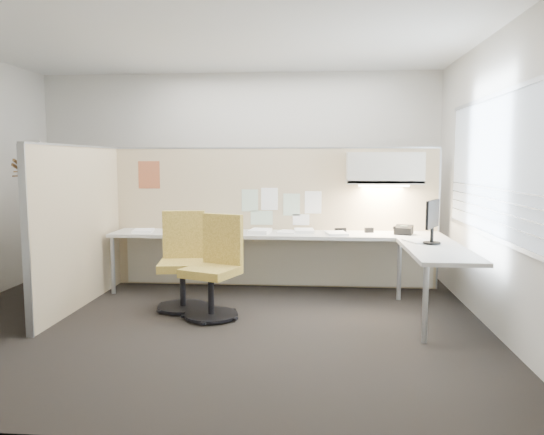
# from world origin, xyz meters

# --- Properties ---
(floor) EXTENTS (5.50, 4.50, 0.01)m
(floor) POSITION_xyz_m (0.00, 0.00, -0.01)
(floor) COLOR black
(floor) RESTS_ON ground
(ceiling) EXTENTS (5.50, 4.50, 0.01)m
(ceiling) POSITION_xyz_m (0.00, 0.00, 2.80)
(ceiling) COLOR white
(ceiling) RESTS_ON wall_back
(wall_back) EXTENTS (5.50, 0.02, 2.80)m
(wall_back) POSITION_xyz_m (0.00, 2.25, 1.40)
(wall_back) COLOR beige
(wall_back) RESTS_ON ground
(wall_front) EXTENTS (5.50, 0.02, 2.80)m
(wall_front) POSITION_xyz_m (0.00, -2.25, 1.40)
(wall_front) COLOR beige
(wall_front) RESTS_ON ground
(wall_right) EXTENTS (0.02, 4.50, 2.80)m
(wall_right) POSITION_xyz_m (2.75, 0.00, 1.40)
(wall_right) COLOR beige
(wall_right) RESTS_ON ground
(window_pane) EXTENTS (0.01, 2.80, 1.30)m
(window_pane) POSITION_xyz_m (2.73, 0.00, 1.55)
(window_pane) COLOR #97A5B0
(window_pane) RESTS_ON wall_right
(partition_back) EXTENTS (4.10, 0.06, 1.75)m
(partition_back) POSITION_xyz_m (0.55, 1.60, 0.88)
(partition_back) COLOR #CDB78E
(partition_back) RESTS_ON floor
(partition_left) EXTENTS (0.06, 2.20, 1.75)m
(partition_left) POSITION_xyz_m (-1.50, 0.50, 0.88)
(partition_left) COLOR #CDB78E
(partition_left) RESTS_ON floor
(desk) EXTENTS (4.00, 2.07, 0.73)m
(desk) POSITION_xyz_m (0.93, 1.13, 0.60)
(desk) COLOR beige
(desk) RESTS_ON floor
(overhead_bin) EXTENTS (0.90, 0.36, 0.38)m
(overhead_bin) POSITION_xyz_m (1.90, 1.39, 1.51)
(overhead_bin) COLOR beige
(overhead_bin) RESTS_ON partition_back
(task_light_strip) EXTENTS (0.60, 0.06, 0.02)m
(task_light_strip) POSITION_xyz_m (1.90, 1.39, 1.30)
(task_light_strip) COLOR #FFEABF
(task_light_strip) RESTS_ON overhead_bin
(pinned_papers) EXTENTS (1.01, 0.00, 0.47)m
(pinned_papers) POSITION_xyz_m (0.63, 1.57, 1.03)
(pinned_papers) COLOR #8CBF8C
(pinned_papers) RESTS_ON partition_back
(poster) EXTENTS (0.28, 0.00, 0.35)m
(poster) POSITION_xyz_m (-1.05, 1.57, 1.42)
(poster) COLOR orange
(poster) RESTS_ON partition_back
(chair_left) EXTENTS (0.55, 0.57, 1.04)m
(chair_left) POSITION_xyz_m (-0.35, 0.48, 0.48)
(chair_left) COLOR black
(chair_left) RESTS_ON floor
(chair_right) EXTENTS (0.63, 0.65, 1.03)m
(chair_right) POSITION_xyz_m (0.06, 0.19, 0.48)
(chair_right) COLOR black
(chair_right) RESTS_ON floor
(monitor) EXTENTS (0.22, 0.40, 0.46)m
(monitor) POSITION_xyz_m (2.30, 0.53, 1.00)
(monitor) COLOR black
(monitor) RESTS_ON desk
(phone) EXTENTS (0.26, 0.25, 0.12)m
(phone) POSITION_xyz_m (2.12, 1.25, 0.78)
(phone) COLOR black
(phone) RESTS_ON desk
(stapler) EXTENTS (0.15, 0.07, 0.05)m
(stapler) POSITION_xyz_m (1.39, 1.40, 0.76)
(stapler) COLOR black
(stapler) RESTS_ON desk
(tape_dispenser) EXTENTS (0.11, 0.08, 0.06)m
(tape_dispenser) POSITION_xyz_m (1.73, 1.38, 0.76)
(tape_dispenser) COLOR black
(tape_dispenser) RESTS_ON desk
(coat_hook) EXTENTS (0.18, 0.43, 1.29)m
(coat_hook) POSITION_xyz_m (-1.58, -0.41, 1.42)
(coat_hook) COLOR silver
(coat_hook) RESTS_ON partition_left
(paper_stack_0) EXTENTS (0.27, 0.33, 0.03)m
(paper_stack_0) POSITION_xyz_m (-1.03, 1.21, 0.74)
(paper_stack_0) COLOR white
(paper_stack_0) RESTS_ON desk
(paper_stack_1) EXTENTS (0.30, 0.35, 0.02)m
(paper_stack_1) POSITION_xyz_m (-0.29, 1.31, 0.74)
(paper_stack_1) COLOR white
(paper_stack_1) RESTS_ON desk
(paper_stack_2) EXTENTS (0.27, 0.33, 0.05)m
(paper_stack_2) POSITION_xyz_m (0.42, 1.22, 0.75)
(paper_stack_2) COLOR white
(paper_stack_2) RESTS_ON desk
(paper_stack_3) EXTENTS (0.29, 0.34, 0.01)m
(paper_stack_3) POSITION_xyz_m (0.75, 1.33, 0.74)
(paper_stack_3) COLOR white
(paper_stack_3) RESTS_ON desk
(paper_stack_4) EXTENTS (0.28, 0.34, 0.03)m
(paper_stack_4) POSITION_xyz_m (1.33, 1.18, 0.74)
(paper_stack_4) COLOR white
(paper_stack_4) RESTS_ON desk
(paper_stack_5) EXTENTS (0.32, 0.36, 0.02)m
(paper_stack_5) POSITION_xyz_m (2.19, 0.68, 0.74)
(paper_stack_5) COLOR white
(paper_stack_5) RESTS_ON desk
(paper_stack_6) EXTENTS (0.25, 0.32, 0.04)m
(paper_stack_6) POSITION_xyz_m (0.95, 1.34, 0.75)
(paper_stack_6) COLOR white
(paper_stack_6) RESTS_ON desk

